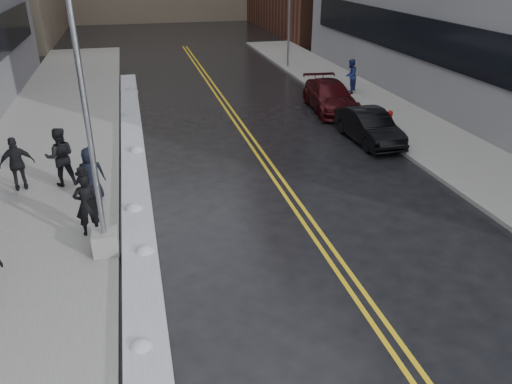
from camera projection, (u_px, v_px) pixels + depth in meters
ground at (245, 282)px, 12.20m from camera, size 160.00×160.00×0.00m
sidewalk_west at (48, 155)px, 19.69m from camera, size 5.50×50.00×0.15m
sidewalk_east at (408, 126)px, 23.09m from camera, size 4.00×50.00×0.15m
lane_line_left at (247, 141)px, 21.47m from camera, size 0.12×50.00×0.01m
lane_line_right at (254, 140)px, 21.53m from camera, size 0.12×50.00×0.01m
snow_ridge at (134, 164)px, 18.61m from camera, size 0.90×30.00×0.34m
lamppost at (94, 169)px, 12.15m from camera, size 0.65×0.65×7.62m
fire_hydrant at (390, 117)px, 22.67m from camera, size 0.26×0.26×0.73m
traffic_signal at (289, 17)px, 33.60m from camera, size 0.16×0.20×6.00m
pedestrian_fedora at (87, 204)px, 13.65m from camera, size 0.75×0.58×1.83m
pedestrian_b at (60, 157)px, 16.62m from camera, size 1.04×0.85×2.01m
pedestrian_c at (91, 174)px, 15.68m from camera, size 0.85×0.55×1.73m
pedestrian_d at (17, 164)px, 16.31m from camera, size 1.14×0.66×1.82m
pedestrian_east at (351, 75)px, 28.25m from camera, size 1.11×1.10×1.81m
car_black at (369, 126)px, 21.06m from camera, size 1.55×4.18×1.37m
car_maroon at (330, 96)px, 25.35m from camera, size 2.50×5.17×1.45m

